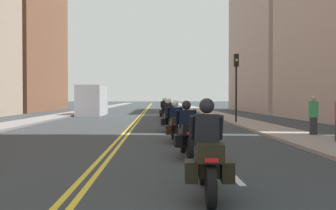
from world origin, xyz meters
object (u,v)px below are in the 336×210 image
Objects in this scene: motorcycle_1 at (187,134)px; traffic_light_near at (236,75)px; motorcycle_2 at (175,125)px; motorcycle_5 at (165,112)px; motorcycle_4 at (169,115)px; pedestrian_0 at (313,116)px; motorcycle_0 at (207,158)px; motorcycle_7 at (166,108)px; motorcycle_3 at (168,118)px; parked_truck at (93,102)px; motorcycle_6 at (164,110)px.

motorcycle_1 is 14.26m from traffic_light_near.
motorcycle_2 is 0.96× the size of motorcycle_5.
motorcycle_4 is 1.27× the size of pedestrian_0.
motorcycle_2 is 0.50× the size of traffic_light_near.
motorcycle_4 is 4.42m from motorcycle_5.
motorcycle_7 reaches higher than motorcycle_0.
motorcycle_0 is at bearing -89.09° from motorcycle_5.
motorcycle_0 reaches higher than motorcycle_3.
motorcycle_7 reaches higher than motorcycle_1.
motorcycle_0 is 18.30m from traffic_light_near.
motorcycle_1 is at bearing -75.16° from parked_truck.
motorcycle_0 is at bearing -77.17° from parked_truck.
motorcycle_5 is at bearing 88.39° from motorcycle_2.
motorcycle_4 reaches higher than motorcycle_2.
motorcycle_0 is 1.02× the size of motorcycle_2.
traffic_light_near is at bearing 47.06° from motorcycle_3.
traffic_light_near is at bearing 21.38° from motorcycle_4.
motorcycle_3 is 3.41m from motorcycle_4.
motorcycle_3 is 7.40m from traffic_light_near.
parked_truck reaches higher than pedestrian_0.
parked_truck reaches higher than motorcycle_0.
motorcycle_2 is at bearing -73.24° from parked_truck.
motorcycle_2 is 23.41m from parked_truck.
motorcycle_2 is (-0.14, 3.59, -0.01)m from motorcycle_1.
motorcycle_3 is at bearing -129.65° from traffic_light_near.
motorcycle_6 is at bearing 121.95° from pedestrian_0.
motorcycle_5 is 5.60m from traffic_light_near.
motorcycle_2 is 1.02× the size of motorcycle_6.
motorcycle_0 reaches higher than motorcycle_4.
traffic_light_near is (4.32, 1.98, 2.41)m from motorcycle_4.
motorcycle_6 reaches higher than motorcycle_3.
motorcycle_3 is 0.35× the size of parked_truck.
motorcycle_4 is at bearing -65.10° from parked_truck.
motorcycle_2 is at bearing -93.40° from motorcycle_4.
motorcycle_7 is (-0.00, 24.37, 0.04)m from motorcycle_1.
motorcycle_3 is (-0.13, 4.43, 0.03)m from motorcycle_2.
motorcycle_7 is 0.49× the size of traffic_light_near.
motorcycle_7 is at bearing 87.54° from motorcycle_2.
motorcycle_7 is 20.11m from pedestrian_0.
motorcycle_1 is at bearing -89.92° from motorcycle_6.
motorcycle_6 is (0.02, 4.45, 0.00)m from motorcycle_5.
motorcycle_0 is 20.08m from motorcycle_5.
motorcycle_6 is at bearing 87.37° from motorcycle_4.
pedestrian_0 reaches higher than motorcycle_0.
motorcycle_3 is at bearing 89.59° from motorcycle_2.
parked_truck is (-6.88, 1.63, 0.60)m from motorcycle_7.
motorcycle_1 is 1.01× the size of motorcycle_6.
motorcycle_5 is 1.33× the size of pedestrian_0.
motorcycle_0 is 0.98× the size of motorcycle_5.
motorcycle_4 is 12.94m from motorcycle_7.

